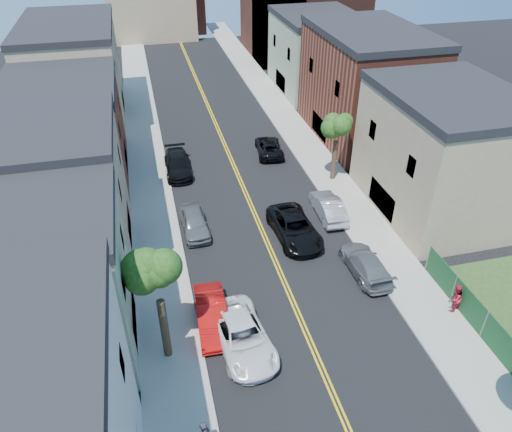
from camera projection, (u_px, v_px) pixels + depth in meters
sidewalk_left at (144, 148)px, 47.46m from camera, size 3.20×100.00×0.15m
sidewalk_right at (297, 132)px, 50.57m from camera, size 3.20×100.00×0.15m
curb_left at (162, 146)px, 47.81m from camera, size 0.30×100.00×0.15m
curb_right at (281, 134)px, 50.23m from camera, size 0.30×100.00×0.15m
bldg_left_palegrn at (36, 292)px, 24.68m from camera, size 9.00×8.00×8.50m
bldg_left_tan_near at (53, 197)px, 31.75m from camera, size 9.00×10.00×9.00m
bldg_left_brick at (67, 135)px, 40.84m from camera, size 9.00×12.00×8.00m
bldg_left_tan_far at (75, 74)px, 51.63m from camera, size 9.00×16.00×9.50m
bldg_right_tan at (442, 157)px, 36.45m from camera, size 9.00×12.00×9.00m
bldg_right_brick at (365, 88)px, 47.39m from camera, size 9.00×14.00×10.00m
bldg_right_palegrn at (316, 55)px, 59.02m from camera, size 9.00×12.00×8.50m
church at (298, 4)px, 69.86m from camera, size 16.20×14.20×22.60m
backdrop_left at (150, 0)px, 78.52m from camera, size 14.00×8.00×12.00m
backdrop_center at (173, 1)px, 83.08m from camera, size 10.00×8.00×10.00m
fence_right at (501, 345)px, 25.88m from camera, size 0.04×15.00×1.90m
tree_left_mid at (155, 263)px, 22.97m from camera, size 5.20×5.20×9.29m
tree_right_far at (338, 118)px, 39.36m from camera, size 4.40×4.40×8.03m
red_sedan at (212, 315)px, 28.08m from camera, size 1.93×5.02×1.63m
white_pickup at (242, 336)px, 26.75m from camera, size 3.39×6.20×1.65m
grey_car_left at (194, 222)px, 35.81m from camera, size 2.01×4.70×1.58m
black_car_left at (178, 164)px, 43.23m from camera, size 2.37×5.55×1.60m
grey_car_right at (366, 264)px, 31.96m from camera, size 2.19×5.18×1.49m
black_car_right at (364, 262)px, 32.20m from camera, size 1.70×4.18×1.42m
silver_car_right at (328, 207)px, 37.49m from camera, size 1.90×4.96×1.61m
dark_car_right_far at (269, 147)px, 46.36m from camera, size 2.88×5.24×1.39m
black_suv_lane at (295, 228)px, 35.15m from camera, size 3.09×6.18×1.68m
pedestrian_right at (455, 298)px, 28.79m from camera, size 1.15×1.05×1.93m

